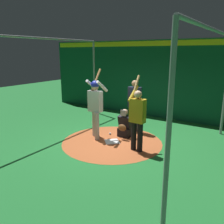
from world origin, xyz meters
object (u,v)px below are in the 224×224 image
(batter, at_px, (95,103))
(visitor, at_px, (137,116))
(catcher, at_px, (125,126))
(umpire, at_px, (135,103))
(home_plate, at_px, (112,142))
(baseball_0, at_px, (110,134))

(batter, bearing_deg, visitor, 83.11)
(catcher, bearing_deg, umpire, -178.27)
(home_plate, relative_size, batter, 0.19)
(batter, bearing_deg, catcher, 128.92)
(visitor, bearing_deg, home_plate, -96.39)
(home_plate, height_order, catcher, catcher)
(batter, bearing_deg, umpire, 150.41)
(visitor, distance_m, baseball_0, 1.74)
(baseball_0, bearing_deg, home_plate, 39.01)
(home_plate, height_order, visitor, visitor)
(home_plate, distance_m, visitor, 1.34)
(batter, height_order, visitor, batter)
(batter, bearing_deg, home_plate, 85.68)
(visitor, bearing_deg, batter, -94.57)
(umpire, xyz_separation_m, visitor, (1.45, 0.85, -0.02))
(catcher, bearing_deg, batter, -51.08)
(umpire, bearing_deg, visitor, 30.54)
(umpire, bearing_deg, batter, -29.59)
(home_plate, height_order, baseball_0, baseball_0)
(home_plate, bearing_deg, batter, -94.32)
(home_plate, xyz_separation_m, batter, (-0.05, -0.65, 1.12))
(catcher, bearing_deg, visitor, 46.83)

